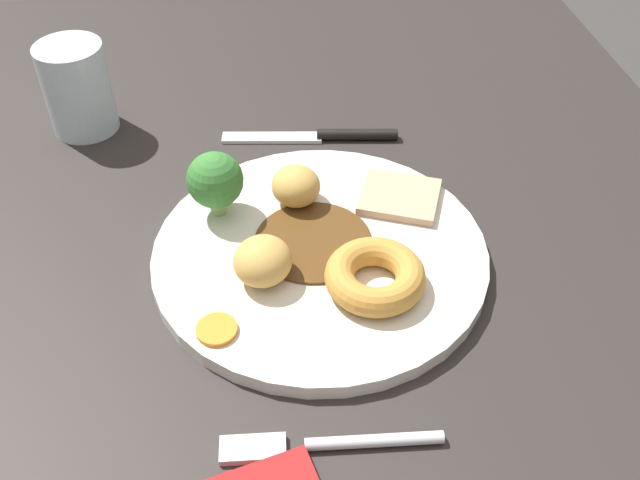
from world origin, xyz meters
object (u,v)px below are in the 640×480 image
Objects in this scene: fork at (324,444)px; roast_potato_left at (293,186)px; knife at (326,136)px; meat_slice_main at (400,197)px; carrot_coin_front at (217,330)px; water_glass at (77,88)px; yorkshire_pudding at (375,276)px; roast_potato_right at (263,261)px; broccoli_floret at (215,181)px; dinner_plate at (320,254)px.

roast_potato_left is at bearing -87.17° from fork.
meat_slice_main is at bearing 119.43° from knife.
water_glass is (31.70, 13.26, 3.16)cm from carrot_coin_front.
carrot_coin_front is 0.34× the size of water_glass.
yorkshire_pudding is 9.08cm from roast_potato_right.
carrot_coin_front is at bearing 103.32° from yorkshire_pudding.
roast_potato_right is 0.82× the size of broccoli_floret.
roast_potato_right is 6.80cm from carrot_coin_front.
water_glass is (28.68, 26.02, 2.15)cm from yorkshire_pudding.
yorkshire_pudding is 38.78cm from water_glass.
fork is (-10.02, -6.90, -1.21)cm from carrot_coin_front.
meat_slice_main is 2.19× the size of carrot_coin_front.
yorkshire_pudding is 14.47cm from fork.
meat_slice_main is 0.38× the size of knife.
roast_potato_left is at bearing 25.05° from yorkshire_pudding.
roast_potato_left and roast_potato_right have the same top height.
knife is (11.93, -11.44, -4.46)cm from broccoli_floret.
carrot_coin_front is (-8.03, 8.99, 0.90)cm from dinner_plate.
knife is at bearing 1.93° from yorkshire_pudding.
dinner_plate is at bearing -48.23° from carrot_coin_front.
roast_potato_right reaches higher than meat_slice_main.
dinner_plate is 6.32× the size of roast_potato_left.
roast_potato_right is 15.82cm from fork.
yorkshire_pudding is at bearing 99.22° from knife.
roast_potato_left is 9.89cm from roast_potato_right.
broccoli_floret reaches higher than yorkshire_pudding.
carrot_coin_front is (-3.02, 12.76, -1.01)cm from yorkshire_pudding.
roast_potato_left is 26.86cm from water_glass.
fork is at bearing -145.44° from carrot_coin_front.
yorkshire_pudding is at bearing -132.19° from broccoli_floret.
dinner_plate is 32.74cm from water_glass.
water_glass is at bearing 33.12° from roast_potato_right.
fork is (-15.29, -2.92, -2.86)cm from roast_potato_right.
roast_potato_left reaches higher than yorkshire_pudding.
knife is at bearing -102.66° from water_glass.
fork is 1.61× the size of water_glass.
roast_potato_right is at bearing 75.64° from yorkshire_pudding.
carrot_coin_front is 12.23cm from fork.
water_glass is at bearing 38.09° from broccoli_floret.
roast_potato_left is at bearing -129.72° from water_glass.
meat_slice_main is at bearing -56.05° from dinner_plate.
meat_slice_main is at bearing -109.53° from fork.
knife is at bearing -24.71° from carrot_coin_front.
roast_potato_left is (11.54, 5.40, 0.59)cm from yorkshire_pudding.
dinner_plate is at bearing 36.98° from yorkshire_pudding.
broccoli_floret is 0.40× the size of fork.
roast_potato_right is (-8.21, 13.11, 1.45)cm from meat_slice_main.
yorkshire_pudding is at bearing -110.28° from fork.
knife is (36.05, -5.08, 0.06)cm from fork.
roast_potato_right is (2.25, 8.78, 0.63)cm from yorkshire_pudding.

